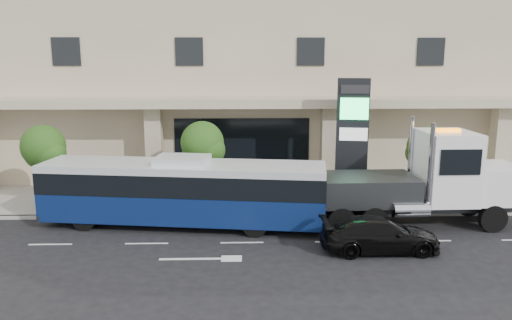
{
  "coord_description": "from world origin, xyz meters",
  "views": [
    {
      "loc": [
        0.08,
        -21.38,
        7.61
      ],
      "look_at": [
        0.69,
        2.0,
        2.84
      ],
      "focal_mm": 35.0,
      "sensor_mm": 36.0,
      "label": 1
    }
  ],
  "objects_px": {
    "tow_truck": "(424,182)",
    "signage_pylon": "(352,141)",
    "black_sedan": "(380,234)",
    "city_bus": "(183,191)"
  },
  "relations": [
    {
      "from": "black_sedan",
      "to": "tow_truck",
      "type": "bearing_deg",
      "value": -42.71
    },
    {
      "from": "city_bus",
      "to": "black_sedan",
      "type": "bearing_deg",
      "value": -14.25
    },
    {
      "from": "signage_pylon",
      "to": "tow_truck",
      "type": "bearing_deg",
      "value": -39.85
    },
    {
      "from": "black_sedan",
      "to": "signage_pylon",
      "type": "relative_size",
      "value": 0.73
    },
    {
      "from": "tow_truck",
      "to": "signage_pylon",
      "type": "bearing_deg",
      "value": 129.48
    },
    {
      "from": "black_sedan",
      "to": "city_bus",
      "type": "bearing_deg",
      "value": 66.93
    },
    {
      "from": "city_bus",
      "to": "signage_pylon",
      "type": "relative_size",
      "value": 2.03
    },
    {
      "from": "tow_truck",
      "to": "black_sedan",
      "type": "xyz_separation_m",
      "value": [
        -2.87,
        -3.23,
        -1.34
      ]
    },
    {
      "from": "city_bus",
      "to": "signage_pylon",
      "type": "bearing_deg",
      "value": 27.83
    },
    {
      "from": "signage_pylon",
      "to": "black_sedan",
      "type": "bearing_deg",
      "value": -81.99
    }
  ]
}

